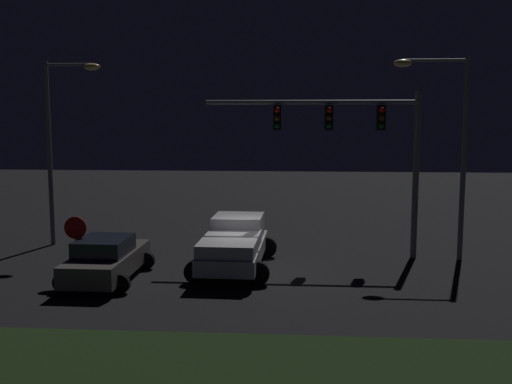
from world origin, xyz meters
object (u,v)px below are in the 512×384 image
object	(u,v)px
street_lamp_right	(449,132)
stop_sign	(76,236)
street_lamp_left	(60,130)
pickup_truck	(235,241)
car_sedan	(106,259)
traffic_signal_gantry	(353,133)

from	to	relation	value
street_lamp_right	stop_sign	distance (m)	14.13
street_lamp_left	street_lamp_right	xyz separation A→B (m)	(15.87, -1.58, -0.01)
pickup_truck	street_lamp_right	bearing A→B (deg)	-75.40
car_sedan	street_lamp_left	size ratio (longest dim) A/B	0.56
pickup_truck	stop_sign	xyz separation A→B (m)	(-5.12, -2.16, 0.56)
street_lamp_left	street_lamp_right	bearing A→B (deg)	-5.68
car_sedan	traffic_signal_gantry	size ratio (longest dim) A/B	0.53
street_lamp_left	stop_sign	bearing A→B (deg)	-63.79
street_lamp_right	stop_sign	bearing A→B (deg)	-162.92
traffic_signal_gantry	car_sedan	bearing A→B (deg)	-154.94
traffic_signal_gantry	street_lamp_right	distance (m)	3.58
car_sedan	street_lamp_right	xyz separation A→B (m)	(12.17, 3.79, 4.22)
street_lamp_left	street_lamp_right	world-z (taller)	street_lamp_left
traffic_signal_gantry	street_lamp_right	xyz separation A→B (m)	(3.57, -0.22, 0.06)
stop_sign	pickup_truck	bearing A→B (deg)	22.89
pickup_truck	street_lamp_left	size ratio (longest dim) A/B	0.69
car_sedan	street_lamp_right	distance (m)	13.42
traffic_signal_gantry	stop_sign	xyz separation A→B (m)	(-9.54, -4.25, -3.34)
car_sedan	street_lamp_left	xyz separation A→B (m)	(-3.70, 5.37, 4.23)
pickup_truck	car_sedan	world-z (taller)	pickup_truck
car_sedan	street_lamp_right	bearing A→B (deg)	-71.92
pickup_truck	street_lamp_left	bearing A→B (deg)	67.81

